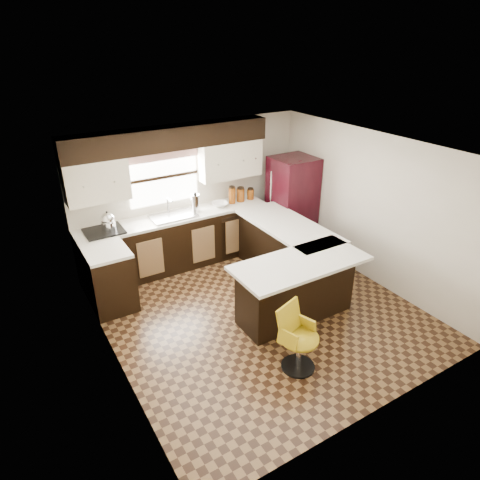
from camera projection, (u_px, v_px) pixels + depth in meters
floor at (259, 311)px, 6.33m from camera, size 4.40×4.40×0.00m
ceiling at (263, 151)px, 5.27m from camera, size 4.40×4.40×0.00m
wall_back at (191, 191)px, 7.49m from camera, size 4.40×0.00×4.40m
wall_front at (388, 324)px, 4.11m from camera, size 4.40×0.00×4.40m
wall_left at (106, 280)px, 4.83m from camera, size 0.00×4.40×4.40m
wall_right at (371, 208)px, 6.78m from camera, size 0.00×4.40×4.40m
base_cab_back at (177, 242)px, 7.38m from camera, size 3.30×0.60×0.90m
base_cab_left at (110, 280)px, 6.26m from camera, size 0.60×0.70×0.90m
counter_back at (176, 217)px, 7.18m from camera, size 3.30×0.60×0.04m
counter_left at (106, 252)px, 6.05m from camera, size 0.60×0.70×0.04m
soffit at (170, 138)px, 6.72m from camera, size 3.40×0.35×0.36m
upper_cab_left at (96, 181)px, 6.38m from camera, size 0.94×0.35×0.64m
upper_cab_right at (230, 159)px, 7.45m from camera, size 1.14×0.35×0.64m
window_pane at (163, 177)px, 7.09m from camera, size 1.20×0.02×0.90m
valance at (163, 155)px, 6.89m from camera, size 1.30×0.06×0.18m
sink at (173, 216)px, 7.12m from camera, size 0.75×0.45×0.03m
dishwasher at (235, 236)px, 7.64m from camera, size 0.58×0.03×0.78m
cooktop at (104, 231)px, 6.59m from camera, size 0.58×0.50×0.02m
peninsula_long at (284, 253)px, 7.03m from camera, size 0.60×1.95×0.90m
peninsula_return at (296, 289)px, 6.04m from camera, size 1.65×0.60×0.90m
counter_pen_long at (288, 226)px, 6.85m from camera, size 0.84×1.95×0.04m
counter_pen_return at (301, 263)px, 5.75m from camera, size 1.89×0.84×0.04m
refrigerator at (292, 203)px, 7.91m from camera, size 0.74×0.71×1.72m
bar_chair at (300, 340)px, 5.09m from camera, size 0.57×0.57×0.85m
kettle at (108, 220)px, 6.55m from camera, size 0.22×0.22×0.30m
percolator at (196, 203)px, 7.28m from camera, size 0.15×0.15×0.30m
mixing_bowl at (220, 204)px, 7.55m from camera, size 0.34×0.34×0.07m
canister_large at (232, 195)px, 7.64m from camera, size 0.12×0.12×0.28m
canister_med at (241, 195)px, 7.73m from camera, size 0.14×0.14×0.23m
canister_small at (250, 194)px, 7.84m from camera, size 0.13×0.13×0.18m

